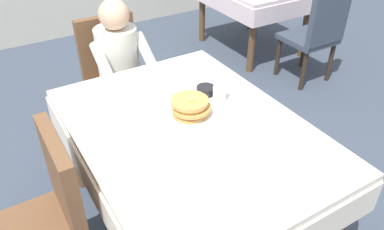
{
  "coord_description": "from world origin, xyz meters",
  "views": [
    {
      "loc": [
        -0.82,
        -1.37,
        1.91
      ],
      "look_at": [
        0.02,
        0.02,
        0.79
      ],
      "focal_mm": 35.86,
      "sensor_mm": 36.0,
      "label": 1
    }
  ],
  "objects_px": {
    "fork_left_of_plate": "(161,129)",
    "background_chair_empty": "(317,32)",
    "spoon_near_edge": "(226,144)",
    "breakfast_stack": "(190,107)",
    "diner_person": "(120,62)",
    "bowl_butter": "(206,90)",
    "chair_left_side": "(47,214)",
    "syrup_pitcher": "(131,108)",
    "cup_coffee": "(220,94)",
    "knife_right_of_plate": "(222,108)",
    "plate_breakfast": "(191,116)",
    "chair_diner": "(114,71)",
    "dining_table_main": "(190,140)"
  },
  "relations": [
    {
      "from": "fork_left_of_plate",
      "to": "background_chair_empty",
      "type": "bearing_deg",
      "value": -65.01
    },
    {
      "from": "spoon_near_edge",
      "to": "background_chair_empty",
      "type": "distance_m",
      "value": 2.19
    },
    {
      "from": "breakfast_stack",
      "to": "fork_left_of_plate",
      "type": "xyz_separation_m",
      "value": [
        -0.19,
        -0.02,
        -0.06
      ]
    },
    {
      "from": "diner_person",
      "to": "spoon_near_edge",
      "type": "bearing_deg",
      "value": 92.35
    },
    {
      "from": "bowl_butter",
      "to": "spoon_near_edge",
      "type": "height_order",
      "value": "bowl_butter"
    },
    {
      "from": "chair_left_side",
      "to": "syrup_pitcher",
      "type": "height_order",
      "value": "chair_left_side"
    },
    {
      "from": "background_chair_empty",
      "to": "bowl_butter",
      "type": "bearing_deg",
      "value": -157.83
    },
    {
      "from": "cup_coffee",
      "to": "knife_right_of_plate",
      "type": "distance_m",
      "value": 0.1
    },
    {
      "from": "chair_left_side",
      "to": "plate_breakfast",
      "type": "bearing_deg",
      "value": -84.99
    },
    {
      "from": "plate_breakfast",
      "to": "fork_left_of_plate",
      "type": "distance_m",
      "value": 0.19
    },
    {
      "from": "syrup_pitcher",
      "to": "chair_left_side",
      "type": "bearing_deg",
      "value": -154.69
    },
    {
      "from": "diner_person",
      "to": "cup_coffee",
      "type": "height_order",
      "value": "diner_person"
    },
    {
      "from": "knife_right_of_plate",
      "to": "syrup_pitcher",
      "type": "bearing_deg",
      "value": 59.2
    },
    {
      "from": "breakfast_stack",
      "to": "background_chair_empty",
      "type": "relative_size",
      "value": 0.23
    },
    {
      "from": "fork_left_of_plate",
      "to": "background_chair_empty",
      "type": "height_order",
      "value": "background_chair_empty"
    },
    {
      "from": "plate_breakfast",
      "to": "background_chair_empty",
      "type": "xyz_separation_m",
      "value": [
        1.89,
        0.85,
        -0.22
      ]
    },
    {
      "from": "breakfast_stack",
      "to": "cup_coffee",
      "type": "distance_m",
      "value": 0.24
    },
    {
      "from": "cup_coffee",
      "to": "diner_person",
      "type": "bearing_deg",
      "value": 106.05
    },
    {
      "from": "diner_person",
      "to": "knife_right_of_plate",
      "type": "bearing_deg",
      "value": 102.71
    },
    {
      "from": "chair_left_side",
      "to": "syrup_pitcher",
      "type": "relative_size",
      "value": 11.62
    },
    {
      "from": "plate_breakfast",
      "to": "bowl_butter",
      "type": "height_order",
      "value": "bowl_butter"
    },
    {
      "from": "chair_left_side",
      "to": "knife_right_of_plate",
      "type": "distance_m",
      "value": 1.03
    },
    {
      "from": "chair_diner",
      "to": "spoon_near_edge",
      "type": "xyz_separation_m",
      "value": [
        0.05,
        -1.39,
        0.21
      ]
    },
    {
      "from": "chair_left_side",
      "to": "bowl_butter",
      "type": "distance_m",
      "value": 1.07
    },
    {
      "from": "plate_breakfast",
      "to": "chair_left_side",
      "type": "bearing_deg",
      "value": -174.99
    },
    {
      "from": "chair_left_side",
      "to": "knife_right_of_plate",
      "type": "xyz_separation_m",
      "value": [
        1.01,
        0.05,
        0.21
      ]
    },
    {
      "from": "diner_person",
      "to": "fork_left_of_plate",
      "type": "distance_m",
      "value": 0.98
    },
    {
      "from": "bowl_butter",
      "to": "background_chair_empty",
      "type": "height_order",
      "value": "background_chair_empty"
    },
    {
      "from": "dining_table_main",
      "to": "diner_person",
      "type": "height_order",
      "value": "diner_person"
    },
    {
      "from": "chair_diner",
      "to": "plate_breakfast",
      "type": "height_order",
      "value": "chair_diner"
    },
    {
      "from": "chair_left_side",
      "to": "knife_right_of_plate",
      "type": "bearing_deg",
      "value": -87.06
    },
    {
      "from": "cup_coffee",
      "to": "fork_left_of_plate",
      "type": "height_order",
      "value": "cup_coffee"
    },
    {
      "from": "syrup_pitcher",
      "to": "spoon_near_edge",
      "type": "relative_size",
      "value": 0.53
    },
    {
      "from": "breakfast_stack",
      "to": "knife_right_of_plate",
      "type": "xyz_separation_m",
      "value": [
        0.19,
        -0.02,
        -0.06
      ]
    },
    {
      "from": "bowl_butter",
      "to": "spoon_near_edge",
      "type": "bearing_deg",
      "value": -111.09
    },
    {
      "from": "diner_person",
      "to": "chair_left_side",
      "type": "distance_m",
      "value": 1.29
    },
    {
      "from": "spoon_near_edge",
      "to": "background_chair_empty",
      "type": "bearing_deg",
      "value": 26.08
    },
    {
      "from": "cup_coffee",
      "to": "chair_left_side",
      "type": "bearing_deg",
      "value": -172.75
    },
    {
      "from": "chair_diner",
      "to": "bowl_butter",
      "type": "height_order",
      "value": "chair_diner"
    },
    {
      "from": "diner_person",
      "to": "spoon_near_edge",
      "type": "distance_m",
      "value": 1.23
    },
    {
      "from": "background_chair_empty",
      "to": "chair_diner",
      "type": "bearing_deg",
      "value": 172.63
    },
    {
      "from": "syrup_pitcher",
      "to": "spoon_near_edge",
      "type": "height_order",
      "value": "syrup_pitcher"
    },
    {
      "from": "knife_right_of_plate",
      "to": "fork_left_of_plate",
      "type": "bearing_deg",
      "value": 84.6
    },
    {
      "from": "chair_diner",
      "to": "chair_left_side",
      "type": "distance_m",
      "value": 1.41
    },
    {
      "from": "fork_left_of_plate",
      "to": "background_chair_empty",
      "type": "relative_size",
      "value": 0.19
    },
    {
      "from": "breakfast_stack",
      "to": "syrup_pitcher",
      "type": "height_order",
      "value": "breakfast_stack"
    },
    {
      "from": "cup_coffee",
      "to": "bowl_butter",
      "type": "distance_m",
      "value": 0.11
    },
    {
      "from": "bowl_butter",
      "to": "fork_left_of_plate",
      "type": "xyz_separation_m",
      "value": [
        -0.39,
        -0.18,
        -0.02
      ]
    },
    {
      "from": "dining_table_main",
      "to": "fork_left_of_plate",
      "type": "xyz_separation_m",
      "value": [
        -0.14,
        0.05,
        0.09
      ]
    },
    {
      "from": "chair_diner",
      "to": "breakfast_stack",
      "type": "relative_size",
      "value": 4.36
    }
  ]
}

